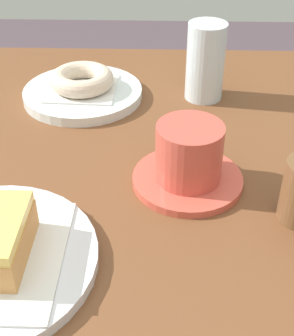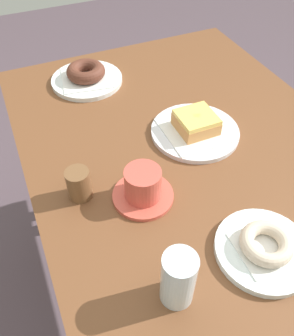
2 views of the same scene
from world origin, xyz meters
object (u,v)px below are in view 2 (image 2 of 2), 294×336
at_px(donut_glazed_square, 196,122).
at_px(plate_chocolate_ring, 87,80).
at_px(plate_sugar_ring, 263,250).
at_px(plate_glazed_square, 195,132).
at_px(coffee_cup, 143,187).
at_px(donut_sugar_ring, 266,243).
at_px(donut_chocolate_ring, 86,71).
at_px(water_glass, 178,279).
at_px(sugar_jar, 79,184).

distance_m(donut_glazed_square, plate_chocolate_ring, 0.41).
relative_size(plate_sugar_ring, plate_chocolate_ring, 0.87).
height_order(plate_glazed_square, coffee_cup, coffee_cup).
relative_size(donut_sugar_ring, coffee_cup, 0.75).
bearing_deg(plate_glazed_square, donut_chocolate_ring, 28.34).
distance_m(plate_chocolate_ring, donut_chocolate_ring, 0.03).
xyz_separation_m(plate_glazed_square, donut_glazed_square, (0.00, 0.00, 0.03)).
relative_size(plate_glazed_square, water_glass, 1.92).
bearing_deg(donut_chocolate_ring, sugar_jar, 161.47).
height_order(donut_chocolate_ring, coffee_cup, coffee_cup).
bearing_deg(plate_glazed_square, donut_glazed_square, 90.00).
xyz_separation_m(donut_sugar_ring, donut_glazed_square, (0.37, -0.05, 0.01)).
xyz_separation_m(donut_chocolate_ring, coffee_cup, (-0.50, 0.02, -0.00)).
xyz_separation_m(donut_glazed_square, donut_chocolate_ring, (0.36, 0.19, -0.00)).
height_order(plate_glazed_square, sugar_jar, sugar_jar).
bearing_deg(coffee_cup, sugar_jar, 64.22).
xyz_separation_m(plate_glazed_square, water_glass, (-0.38, 0.25, 0.06)).
bearing_deg(water_glass, donut_chocolate_ring, -4.30).
bearing_deg(water_glass, plate_chocolate_ring, -4.30).
relative_size(donut_sugar_ring, plate_glazed_square, 0.44).
distance_m(donut_sugar_ring, plate_chocolate_ring, 0.74).
xyz_separation_m(plate_sugar_ring, donut_chocolate_ring, (0.73, 0.14, 0.03)).
xyz_separation_m(donut_sugar_ring, plate_glazed_square, (0.37, -0.05, -0.03)).
bearing_deg(plate_chocolate_ring, donut_chocolate_ring, 0.00).
bearing_deg(coffee_cup, donut_chocolate_ring, -2.42).
bearing_deg(water_glass, plate_sugar_ring, -87.30).
height_order(plate_chocolate_ring, donut_chocolate_ring, donut_chocolate_ring).
distance_m(plate_sugar_ring, coffee_cup, 0.28).
distance_m(plate_glazed_square, donut_chocolate_ring, 0.41).
distance_m(donut_chocolate_ring, water_glass, 0.74).
height_order(donut_glazed_square, coffee_cup, coffee_cup).
bearing_deg(plate_chocolate_ring, water_glass, 175.70).
relative_size(plate_chocolate_ring, sugar_jar, 2.95).
relative_size(donut_sugar_ring, donut_chocolate_ring, 0.86).
bearing_deg(donut_glazed_square, sugar_jar, 104.08).
bearing_deg(plate_sugar_ring, donut_glazed_square, -7.86).
distance_m(plate_sugar_ring, donut_glazed_square, 0.38).
distance_m(plate_sugar_ring, plate_glazed_square, 0.37).
distance_m(plate_glazed_square, water_glass, 0.46).
height_order(donut_glazed_square, sugar_jar, sugar_jar).
bearing_deg(donut_glazed_square, plate_glazed_square, -90.00).
bearing_deg(donut_sugar_ring, plate_glazed_square, -7.86).
xyz_separation_m(plate_chocolate_ring, coffee_cup, (-0.50, 0.02, 0.03)).
xyz_separation_m(donut_sugar_ring, sugar_jar, (0.29, 0.29, 0.00)).
distance_m(donut_sugar_ring, plate_glazed_square, 0.38).
relative_size(donut_glazed_square, donut_chocolate_ring, 0.81).
height_order(donut_glazed_square, donut_chocolate_ring, donut_glazed_square).
bearing_deg(plate_sugar_ring, donut_sugar_ring, -90.00).
distance_m(plate_glazed_square, coffee_cup, 0.26).
xyz_separation_m(donut_glazed_square, water_glass, (-0.38, 0.25, 0.02)).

